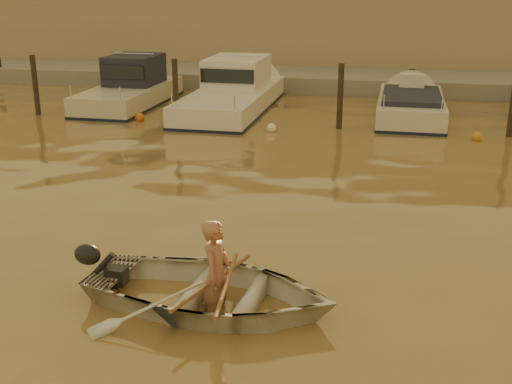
% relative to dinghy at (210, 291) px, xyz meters
% --- Properties ---
extents(dinghy, '(3.83, 2.89, 0.75)m').
position_rel_dinghy_xyz_m(dinghy, '(0.00, 0.00, 0.00)').
color(dinghy, silver).
rests_on(dinghy, ground_plane).
extents(person, '(0.44, 0.63, 1.63)m').
position_rel_dinghy_xyz_m(person, '(0.10, -0.01, 0.26)').
color(person, '#A06650').
rests_on(person, dinghy).
extents(outboard_motor, '(0.93, 0.48, 0.70)m').
position_rel_dinghy_xyz_m(outboard_motor, '(-1.49, 0.13, 0.02)').
color(outboard_motor, black).
rests_on(outboard_motor, dinghy).
extents(oar_port, '(0.32, 2.09, 0.13)m').
position_rel_dinghy_xyz_m(oar_port, '(0.25, -0.02, 0.16)').
color(oar_port, brown).
rests_on(oar_port, dinghy).
extents(oar_starboard, '(0.60, 2.05, 0.13)m').
position_rel_dinghy_xyz_m(oar_starboard, '(0.05, -0.00, 0.16)').
color(oar_starboard, brown).
rests_on(oar_starboard, dinghy).
extents(moored_boat_1, '(2.17, 6.47, 1.75)m').
position_rel_dinghy_xyz_m(moored_boat_1, '(-7.16, 14.00, 0.37)').
color(moored_boat_1, beige).
rests_on(moored_boat_1, ground_plane).
extents(moored_boat_2, '(2.45, 8.16, 1.75)m').
position_rel_dinghy_xyz_m(moored_boat_2, '(-3.28, 14.00, 0.37)').
color(moored_boat_2, white).
rests_on(moored_boat_2, ground_plane).
extents(moored_boat_3, '(2.09, 6.04, 0.95)m').
position_rel_dinghy_xyz_m(moored_boat_3, '(2.87, 14.00, -0.03)').
color(moored_boat_3, beige).
rests_on(moored_boat_3, ground_plane).
extents(piling_0, '(0.18, 0.18, 2.20)m').
position_rel_dinghy_xyz_m(piling_0, '(-9.60, 11.80, 0.64)').
color(piling_0, '#2D2319').
rests_on(piling_0, ground_plane).
extents(piling_1, '(0.18, 0.18, 2.20)m').
position_rel_dinghy_xyz_m(piling_1, '(-4.60, 11.80, 0.64)').
color(piling_1, '#2D2319').
rests_on(piling_1, ground_plane).
extents(piling_2, '(0.18, 0.18, 2.20)m').
position_rel_dinghy_xyz_m(piling_2, '(0.70, 11.80, 0.64)').
color(piling_2, '#2D2319').
rests_on(piling_2, ground_plane).
extents(fender_b, '(0.30, 0.30, 0.30)m').
position_rel_dinghy_xyz_m(fender_b, '(-5.78, 11.55, -0.16)').
color(fender_b, '#D86019').
rests_on(fender_b, ground_plane).
extents(fender_c, '(0.30, 0.30, 0.30)m').
position_rel_dinghy_xyz_m(fender_c, '(-1.27, 10.96, -0.16)').
color(fender_c, white).
rests_on(fender_c, ground_plane).
extents(fender_d, '(0.30, 0.30, 0.30)m').
position_rel_dinghy_xyz_m(fender_d, '(4.73, 11.13, -0.16)').
color(fender_d, orange).
rests_on(fender_d, ground_plane).
extents(quay, '(52.00, 4.00, 1.00)m').
position_rel_dinghy_xyz_m(quay, '(0.90, 19.50, -0.11)').
color(quay, gray).
rests_on(quay, ground_plane).
extents(waterfront_building, '(46.00, 7.00, 4.80)m').
position_rel_dinghy_xyz_m(waterfront_building, '(0.90, 25.00, 2.14)').
color(waterfront_building, '#9E8466').
rests_on(waterfront_building, quay).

